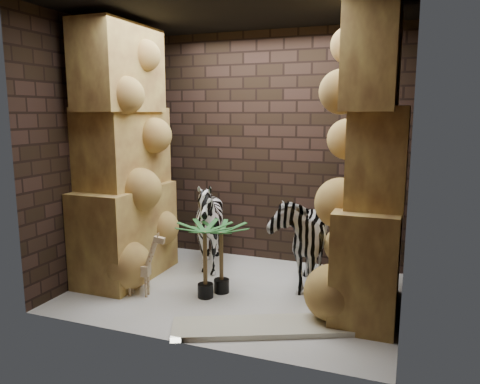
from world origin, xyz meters
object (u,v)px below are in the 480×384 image
at_px(palm_front, 221,258).
at_px(palm_back, 205,260).
at_px(zebra_left, 209,229).
at_px(zebra_right, 301,230).
at_px(surfboard, 266,327).
at_px(giraffe_toy, 138,263).

relative_size(palm_front, palm_back, 0.94).
distance_m(zebra_left, palm_front, 0.77).
relative_size(zebra_right, zebra_left, 1.12).
bearing_deg(surfboard, giraffe_toy, 145.66).
bearing_deg(palm_front, giraffe_toy, -154.07).
bearing_deg(zebra_right, zebra_left, 166.99).
relative_size(giraffe_toy, palm_front, 0.93).
xyz_separation_m(giraffe_toy, palm_back, (0.70, 0.20, 0.05)).
bearing_deg(palm_back, giraffe_toy, -163.70).
distance_m(palm_front, palm_back, 0.22).
bearing_deg(zebra_left, zebra_right, 16.56).
bearing_deg(zebra_left, giraffe_toy, -88.62).
bearing_deg(giraffe_toy, palm_front, 15.70).
distance_m(zebra_right, palm_front, 0.96).
bearing_deg(giraffe_toy, zebra_left, 59.22).
bearing_deg(zebra_left, palm_front, -33.61).
relative_size(giraffe_toy, palm_back, 0.88).
relative_size(giraffe_toy, surfboard, 0.43).
bearing_deg(palm_back, palm_front, 60.12).
bearing_deg(palm_front, zebra_left, 124.46).
xyz_separation_m(zebra_left, giraffe_toy, (-0.38, -1.02, -0.16)).
distance_m(zebra_left, giraffe_toy, 1.10).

